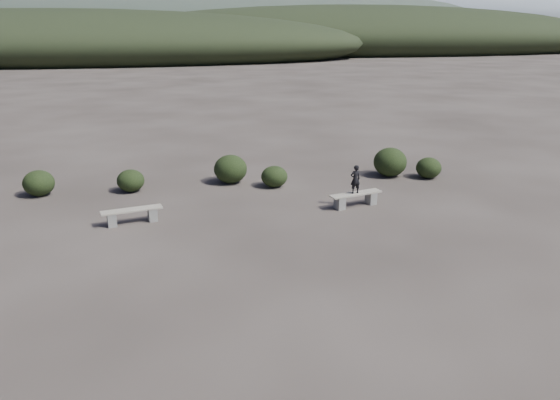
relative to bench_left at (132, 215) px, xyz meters
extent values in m
plane|color=#2E2824|center=(4.64, -5.19, -0.30)|extent=(1200.00, 1200.00, 0.00)
cube|color=slate|center=(-0.63, -0.16, -0.08)|extent=(0.36, 0.44, 0.44)
cube|color=slate|center=(0.63, 0.16, -0.08)|extent=(0.36, 0.44, 0.44)
cube|color=gray|center=(0.00, 0.00, 0.17)|extent=(2.00, 0.88, 0.05)
cube|color=slate|center=(7.08, 0.31, -0.08)|extent=(0.38, 0.45, 0.44)
cube|color=slate|center=(8.35, 0.69, -0.08)|extent=(0.38, 0.45, 0.44)
cube|color=gray|center=(7.71, 0.50, 0.17)|extent=(2.03, 0.97, 0.06)
imported|color=black|center=(7.67, 0.48, 0.72)|extent=(0.42, 0.31, 1.03)
ellipsoid|color=black|center=(-0.38, 3.68, 0.13)|extent=(1.06, 1.06, 0.86)
ellipsoid|color=black|center=(3.55, 4.26, 0.28)|extent=(1.35, 1.35, 1.16)
ellipsoid|color=black|center=(5.23, 3.40, 0.13)|extent=(1.06, 1.06, 0.85)
ellipsoid|color=black|center=(10.34, 4.19, 0.32)|extent=(1.41, 1.41, 1.23)
ellipsoid|color=black|center=(11.85, 3.64, 0.14)|extent=(1.06, 1.06, 0.88)
ellipsoid|color=black|center=(-3.76, 3.69, 0.19)|extent=(1.16, 1.16, 0.98)
ellipsoid|color=black|center=(-20.36, 84.81, 2.40)|extent=(110.00, 40.00, 12.00)
ellipsoid|color=black|center=(39.64, 104.81, 2.85)|extent=(120.00, 44.00, 14.00)
ellipsoid|color=#2E382F|center=(4.64, 154.81, 5.10)|extent=(190.00, 64.00, 24.00)
ellipsoid|color=slate|center=(74.64, 294.81, 9.60)|extent=(340.00, 110.00, 44.00)
ellipsoid|color=#969DA9|center=(-25.36, 394.81, 12.30)|extent=(460.00, 140.00, 56.00)
camera|label=1|loc=(2.05, -17.34, 5.95)|focal=35.00mm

